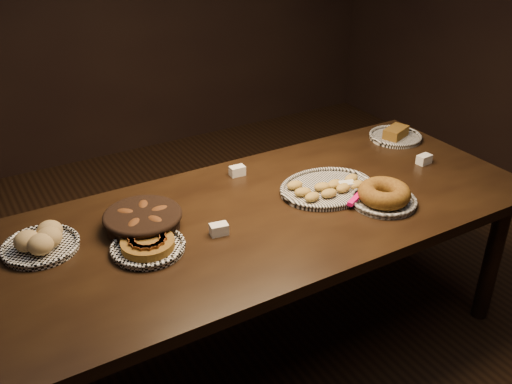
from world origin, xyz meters
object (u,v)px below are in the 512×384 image
madeleine_platter (327,188)px  bundt_cake_plate (384,196)px  buffet_table (262,226)px  apple_tart_plate (148,245)px

madeleine_platter → bundt_cake_plate: bundt_cake_plate is taller
buffet_table → bundt_cake_plate: (0.48, -0.21, 0.11)m
madeleine_platter → bundt_cake_plate: (0.14, -0.21, 0.02)m
buffet_table → apple_tart_plate: bearing=-177.5°
buffet_table → apple_tart_plate: (-0.51, -0.02, 0.09)m
apple_tart_plate → madeleine_platter: apple_tart_plate is taller
apple_tart_plate → bundt_cake_plate: (0.99, -0.18, 0.02)m
buffet_table → madeleine_platter: madeleine_platter is taller
apple_tart_plate → bundt_cake_plate: 1.01m
apple_tart_plate → bundt_cake_plate: bundt_cake_plate is taller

